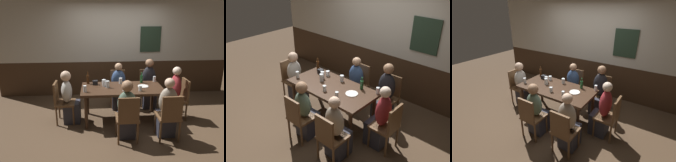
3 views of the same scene
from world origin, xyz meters
TOP-DOWN VIEW (x-y plane):
  - ground_plane at (0.00, 0.00)m, footprint 12.00×12.00m
  - wall_back at (0.01, 1.65)m, footprint 6.40×0.13m
  - dining_table at (0.00, 0.00)m, footprint 1.69×0.84m
  - chair_mid_near at (0.00, -0.84)m, footprint 0.40×0.40m
  - chair_right_far at (0.74, 0.84)m, footprint 0.40×0.40m
  - chair_head_west at (-1.26, 0.00)m, footprint 0.40×0.40m
  - chair_right_near at (0.74, -0.84)m, footprint 0.40×0.40m
  - chair_head_east at (1.26, 0.00)m, footprint 0.40×0.40m
  - chair_mid_far at (0.00, 0.84)m, footprint 0.40×0.40m
  - person_mid_near at (0.00, -0.67)m, footprint 0.34×0.37m
  - person_right_far at (0.74, 0.67)m, footprint 0.34×0.37m
  - person_head_west at (-1.10, 0.00)m, footprint 0.37×0.34m
  - person_right_near at (0.74, -0.67)m, footprint 0.34×0.37m
  - person_head_east at (1.10, 0.00)m, footprint 0.37×0.34m
  - person_mid_far at (-0.00, 0.67)m, footprint 0.34×0.37m
  - pint_glass_stout at (0.78, 0.36)m, footprint 0.06×0.06m
  - tumbler_short at (-0.76, -0.21)m, footprint 0.07×0.07m
  - beer_glass_tall at (-0.30, 0.02)m, footprint 0.08×0.08m
  - highball_clear at (-0.37, 0.26)m, footprint 0.08×0.08m
  - pint_glass_pale at (0.33, -0.23)m, footprint 0.06×0.06m
  - pint_glass_amber at (-0.37, 0.11)m, footprint 0.07×0.07m
  - beer_glass_half at (-0.00, 0.27)m, footprint 0.07×0.07m
  - tumbler_water at (0.02, -0.21)m, footprint 0.07×0.07m
  - beer_bottle_green at (0.47, 0.30)m, footprint 0.06×0.06m
  - beer_bottle_brown at (-0.72, 0.31)m, footprint 0.06×0.06m
  - plate_white_large at (0.45, 0.03)m, footprint 0.22×0.22m
  - condiment_caddy at (-0.56, 0.24)m, footprint 0.11×0.09m

SIDE VIEW (x-z plane):
  - ground_plane at x=0.00m, z-range 0.00..0.00m
  - person_mid_far at x=0.00m, z-range -0.09..1.01m
  - person_mid_near at x=0.00m, z-range -0.09..1.03m
  - person_head_west at x=-1.10m, z-range -0.08..1.03m
  - person_right_near at x=0.74m, z-range -0.09..1.05m
  - person_head_east at x=1.10m, z-range -0.09..1.07m
  - chair_mid_near at x=0.00m, z-range 0.06..0.94m
  - chair_right_far at x=0.74m, z-range 0.06..0.94m
  - chair_head_west at x=-1.26m, z-range 0.06..0.94m
  - chair_right_near at x=0.74m, z-range 0.06..0.94m
  - chair_head_east at x=1.26m, z-range 0.06..0.94m
  - chair_mid_far at x=0.00m, z-range 0.06..0.94m
  - person_right_far at x=0.74m, z-range -0.09..1.10m
  - dining_table at x=0.00m, z-range 0.29..1.03m
  - plate_white_large at x=0.45m, z-range 0.74..0.75m
  - highball_clear at x=-0.37m, z-range 0.73..0.83m
  - condiment_caddy at x=-0.56m, z-range 0.74..0.83m
  - pint_glass_pale at x=0.33m, z-range 0.73..0.84m
  - tumbler_water at x=0.02m, z-range 0.74..0.84m
  - pint_glass_stout at x=0.78m, z-range 0.73..0.85m
  - tumbler_short at x=-0.76m, z-range 0.73..0.86m
  - beer_glass_half at x=0.00m, z-range 0.73..0.86m
  - pint_glass_amber at x=-0.37m, z-range 0.73..0.87m
  - beer_glass_tall at x=-0.30m, z-range 0.73..0.87m
  - beer_bottle_green at x=0.47m, z-range 0.71..0.95m
  - beer_bottle_brown at x=-0.72m, z-range 0.71..0.98m
  - wall_back at x=0.01m, z-range 0.00..2.60m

